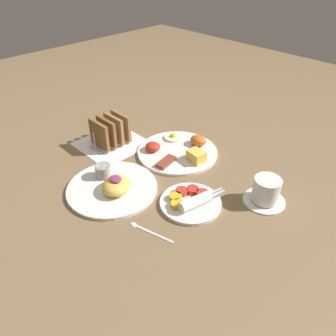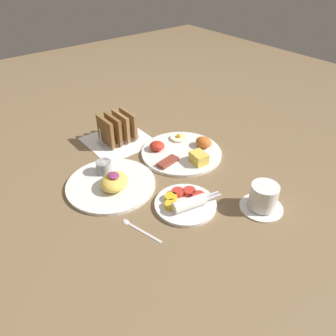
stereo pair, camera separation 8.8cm
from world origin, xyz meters
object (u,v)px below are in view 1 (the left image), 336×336
(plate_breakfast, at_px, (179,150))
(coffee_cup, at_px, (266,191))
(toast_rack, at_px, (111,131))
(plate_condiments, at_px, (191,201))
(plate_foreground, at_px, (112,186))

(plate_breakfast, xyz_separation_m, coffee_cup, (0.35, -0.01, 0.03))
(toast_rack, bearing_deg, plate_condiments, -5.26)
(plate_breakfast, relative_size, plate_foreground, 1.03)
(plate_foreground, xyz_separation_m, coffee_cup, (0.35, 0.28, 0.02))
(plate_breakfast, bearing_deg, coffee_cup, -1.31)
(plate_foreground, height_order, toast_rack, toast_rack)
(plate_breakfast, height_order, toast_rack, toast_rack)
(plate_condiments, distance_m, coffee_cup, 0.21)
(toast_rack, relative_size, coffee_cup, 1.23)
(plate_condiments, relative_size, toast_rack, 1.22)
(plate_breakfast, xyz_separation_m, toast_rack, (-0.21, -0.13, 0.04))
(plate_condiments, relative_size, plate_foreground, 0.67)
(plate_breakfast, xyz_separation_m, plate_condiments, (0.21, -0.17, 0.00))
(plate_condiments, xyz_separation_m, plate_foreground, (-0.21, -0.12, 0.00))
(toast_rack, bearing_deg, plate_foreground, -36.06)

